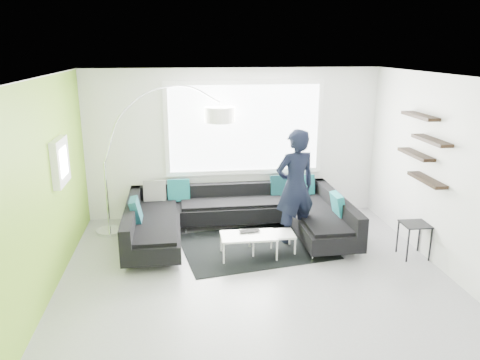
# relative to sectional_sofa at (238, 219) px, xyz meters

# --- Properties ---
(ground) EXTENTS (5.50, 5.50, 0.00)m
(ground) POSITION_rel_sectional_sofa_xyz_m (0.08, -1.29, -0.35)
(ground) COLOR gray
(ground) RESTS_ON ground
(room_shell) EXTENTS (5.54, 5.04, 2.82)m
(room_shell) POSITION_rel_sectional_sofa_xyz_m (0.12, -1.08, 1.46)
(room_shell) COLOR white
(room_shell) RESTS_ON ground
(sectional_sofa) EXTENTS (3.71, 2.31, 0.80)m
(sectional_sofa) POSITION_rel_sectional_sofa_xyz_m (0.00, 0.00, 0.00)
(sectional_sofa) COLOR black
(sectional_sofa) RESTS_ON ground
(rug) EXTENTS (2.58, 2.06, 0.01)m
(rug) POSITION_rel_sectional_sofa_xyz_m (0.25, -0.38, -0.34)
(rug) COLOR black
(rug) RESTS_ON ground
(coffee_table) EXTENTS (1.11, 0.65, 0.36)m
(coffee_table) POSITION_rel_sectional_sofa_xyz_m (0.28, -0.67, -0.17)
(coffee_table) COLOR silver
(coffee_table) RESTS_ON ground
(arc_lamp) EXTENTS (2.49, 1.27, 2.54)m
(arc_lamp) POSITION_rel_sectional_sofa_xyz_m (-2.21, 0.54, 0.92)
(arc_lamp) COLOR silver
(arc_lamp) RESTS_ON ground
(side_table) EXTENTS (0.41, 0.41, 0.55)m
(side_table) POSITION_rel_sectional_sofa_xyz_m (2.63, -1.07, -0.08)
(side_table) COLOR black
(side_table) RESTS_ON ground
(person) EXTENTS (0.93, 0.81, 1.92)m
(person) POSITION_rel_sectional_sofa_xyz_m (0.92, -0.25, 0.61)
(person) COLOR black
(person) RESTS_ON ground
(laptop) EXTENTS (0.37, 0.28, 0.03)m
(laptop) POSITION_rel_sectional_sofa_xyz_m (0.12, -0.67, 0.02)
(laptop) COLOR black
(laptop) RESTS_ON coffee_table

